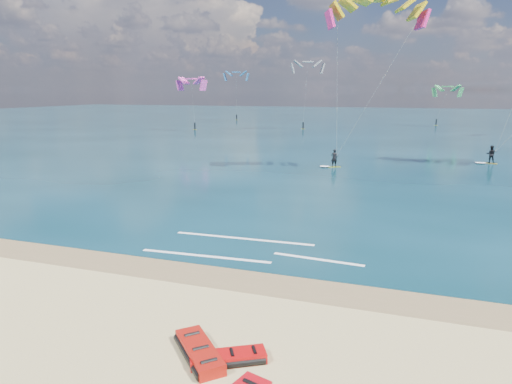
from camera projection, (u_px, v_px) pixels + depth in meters
ground at (336, 158)px, 54.29m from camera, size 320.00×320.00×0.00m
wet_sand_strip at (206, 275)px, 20.04m from camera, size 320.00×2.40×0.01m
sea at (375, 122)px, 113.52m from camera, size 320.00×200.00×0.04m
packed_kite_left at (228, 362)px, 13.60m from camera, size 2.62×2.06×0.36m
packed_kite_mid at (200, 357)px, 13.86m from camera, size 2.73×2.78×0.43m
kitesurfer_main at (356, 77)px, 43.09m from camera, size 11.55×7.10×17.47m
shoreline_foam at (247, 249)px, 23.16m from camera, size 10.84×3.66×0.01m
distant_kites at (333, 101)px, 93.46m from camera, size 71.24×34.31×13.20m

